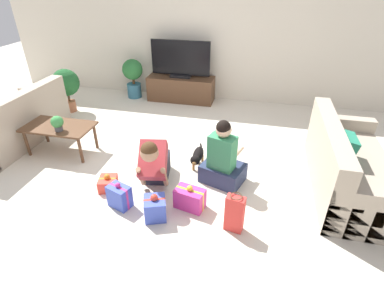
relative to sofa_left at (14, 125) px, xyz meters
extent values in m
plane|color=beige|center=(2.42, -0.01, -0.30)|extent=(16.00, 16.00, 0.00)
cube|color=beige|center=(2.42, 2.62, 1.00)|extent=(8.40, 0.06, 2.60)
cube|color=tan|center=(-0.05, 0.00, -0.09)|extent=(0.85, 1.85, 0.41)
cube|color=tan|center=(0.27, 0.00, 0.32)|extent=(0.20, 1.85, 0.42)
cube|color=tan|center=(-0.05, 0.84, 0.00)|extent=(0.85, 0.16, 0.59)
cube|color=#3366AD|center=(0.07, 0.40, 0.27)|extent=(0.18, 0.34, 0.32)
cube|color=red|center=(0.07, 0.00, 0.27)|extent=(0.18, 0.34, 0.32)
cube|color=tan|center=(4.90, -0.07, -0.09)|extent=(0.85, 1.85, 0.41)
cube|color=tan|center=(4.57, -0.07, 0.32)|extent=(0.20, 1.85, 0.42)
cube|color=tan|center=(4.90, -0.91, 0.00)|extent=(0.85, 0.16, 0.59)
cube|color=tan|center=(4.90, 0.78, 0.00)|extent=(0.85, 0.16, 0.59)
cube|color=#288E6B|center=(4.78, -0.07, 0.27)|extent=(0.18, 0.34, 0.32)
cube|color=brown|center=(0.90, -0.11, 0.12)|extent=(0.99, 0.54, 0.03)
cylinder|color=brown|center=(0.46, -0.32, -0.10)|extent=(0.04, 0.04, 0.41)
cylinder|color=brown|center=(1.33, -0.32, -0.10)|extent=(0.04, 0.04, 0.41)
cylinder|color=brown|center=(0.46, 0.11, -0.10)|extent=(0.04, 0.04, 0.41)
cylinder|color=brown|center=(1.33, 0.11, -0.10)|extent=(0.04, 0.04, 0.41)
cube|color=brown|center=(2.10, 2.32, -0.05)|extent=(1.36, 0.47, 0.50)
cube|color=black|center=(2.10, 2.32, 0.23)|extent=(0.42, 0.20, 0.05)
cube|color=black|center=(2.10, 2.32, 0.59)|extent=(1.20, 0.03, 0.68)
cylinder|color=#A36042|center=(0.15, 1.27, -0.19)|extent=(0.21, 0.21, 0.21)
cylinder|color=brown|center=(0.15, 1.27, -0.01)|extent=(0.04, 0.04, 0.15)
sphere|color=#1E5628|center=(0.15, 1.27, 0.28)|extent=(0.50, 0.50, 0.50)
cylinder|color=#336B84|center=(1.06, 2.27, -0.15)|extent=(0.30, 0.30, 0.30)
cylinder|color=brown|center=(1.06, 2.27, 0.06)|extent=(0.05, 0.05, 0.13)
sphere|color=#286B33|center=(1.06, 2.27, 0.31)|extent=(0.42, 0.42, 0.42)
cube|color=#23232D|center=(2.49, -0.37, -0.16)|extent=(0.36, 0.49, 0.28)
cube|color=#AD3338|center=(2.54, -0.64, 0.13)|extent=(0.40, 0.53, 0.45)
sphere|color=tan|center=(2.57, -0.82, 0.34)|extent=(0.21, 0.21, 0.21)
sphere|color=#472D19|center=(2.57, -0.82, 0.37)|extent=(0.19, 0.19, 0.19)
cylinder|color=tan|center=(2.42, -0.77, -0.05)|extent=(0.11, 0.26, 0.39)
cylinder|color=tan|center=(2.70, -0.72, -0.05)|extent=(0.11, 0.26, 0.39)
cube|color=#283351|center=(3.35, -0.28, -0.18)|extent=(0.62, 0.54, 0.24)
cube|color=#338456|center=(3.33, -0.34, 0.16)|extent=(0.37, 0.29, 0.44)
sphere|color=beige|center=(3.33, -0.33, 0.47)|extent=(0.19, 0.19, 0.19)
sphere|color=black|center=(3.33, -0.34, 0.50)|extent=(0.18, 0.18, 0.18)
cylinder|color=beige|center=(3.51, -0.18, 0.10)|extent=(0.13, 0.26, 0.06)
cylinder|color=beige|center=(3.27, -0.10, 0.10)|extent=(0.13, 0.26, 0.06)
ellipsoid|color=black|center=(2.97, -0.03, -0.11)|extent=(0.15, 0.36, 0.16)
sphere|color=black|center=(2.97, -0.24, -0.07)|extent=(0.13, 0.13, 0.13)
sphere|color=olive|center=(2.97, -0.29, -0.08)|extent=(0.06, 0.06, 0.06)
cylinder|color=black|center=(2.96, 0.17, -0.08)|extent=(0.03, 0.09, 0.10)
cylinder|color=olive|center=(2.93, -0.14, -0.24)|extent=(0.03, 0.03, 0.11)
cylinder|color=olive|center=(3.01, -0.14, -0.24)|extent=(0.03, 0.03, 0.11)
cylinder|color=olive|center=(2.92, 0.09, -0.24)|extent=(0.03, 0.03, 0.11)
cylinder|color=olive|center=(3.01, 0.09, -0.24)|extent=(0.03, 0.03, 0.11)
cube|color=#3D51BC|center=(2.25, -1.04, -0.16)|extent=(0.30, 0.25, 0.27)
cube|color=#CC3389|center=(2.25, -1.04, -0.16)|extent=(0.25, 0.12, 0.28)
sphere|color=#CC3389|center=(2.25, -1.04, 0.00)|extent=(0.06, 0.06, 0.06)
cube|color=#3D51BC|center=(2.71, -1.12, -0.17)|extent=(0.30, 0.31, 0.25)
cube|color=red|center=(2.71, -1.12, -0.17)|extent=(0.23, 0.11, 0.25)
sphere|color=red|center=(2.71, -1.12, -0.02)|extent=(0.08, 0.08, 0.08)
cube|color=#CC3389|center=(3.05, -0.88, -0.18)|extent=(0.37, 0.27, 0.24)
cube|color=yellow|center=(3.05, -0.88, -0.18)|extent=(0.34, 0.10, 0.25)
sphere|color=yellow|center=(3.05, -0.88, -0.03)|extent=(0.07, 0.07, 0.07)
cube|color=red|center=(1.97, -0.78, -0.22)|extent=(0.26, 0.28, 0.16)
cube|color=orange|center=(1.97, -0.78, -0.22)|extent=(0.21, 0.08, 0.16)
sphere|color=orange|center=(1.97, -0.78, -0.12)|extent=(0.07, 0.07, 0.07)
cube|color=red|center=(3.58, -1.11, -0.08)|extent=(0.21, 0.14, 0.43)
torus|color=#4C3823|center=(3.58, -1.11, 0.15)|extent=(0.15, 0.15, 0.01)
cylinder|color=#4C4C51|center=(1.00, -0.24, 0.17)|extent=(0.11, 0.11, 0.07)
sphere|color=#3D8E47|center=(1.00, -0.24, 0.27)|extent=(0.17, 0.17, 0.17)
camera|label=1|loc=(3.68, -3.46, 2.09)|focal=28.00mm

